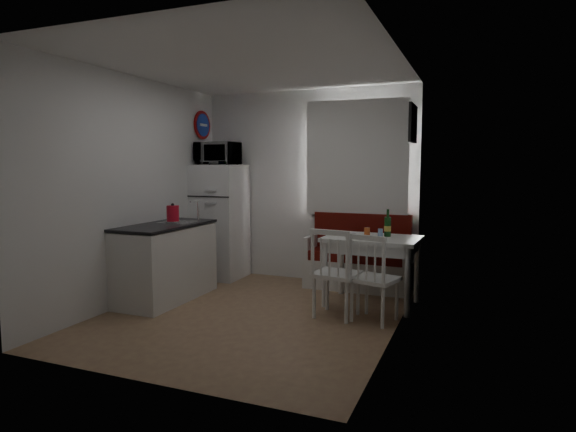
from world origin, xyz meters
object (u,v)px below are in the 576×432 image
object	(u,v)px
microwave	(218,154)
kettle	(173,214)
kitchen_counter	(166,261)
dining_table	(372,245)
fridge	(220,221)
chair_left	(334,264)
chair_right	(373,269)
wine_bottle	(388,223)
bench	(358,264)

from	to	relation	value
microwave	kettle	size ratio (longest dim) A/B	2.43
kitchen_counter	kettle	size ratio (longest dim) A/B	5.72
dining_table	fridge	distance (m)	2.35
dining_table	chair_left	distance (m)	0.72
microwave	kettle	distance (m)	1.33
dining_table	microwave	size ratio (longest dim) A/B	1.91
fridge	microwave	size ratio (longest dim) A/B	2.84
fridge	kettle	size ratio (longest dim) A/B	6.90
dining_table	chair_right	xyz separation A→B (m)	(0.15, -0.66, -0.13)
chair_right	wine_bottle	xyz separation A→B (m)	(-0.00, 0.76, 0.38)
chair_left	fridge	world-z (taller)	fridge
microwave	wine_bottle	xyz separation A→B (m)	(2.43, -0.41, -0.81)
kitchen_counter	microwave	world-z (taller)	microwave
microwave	chair_right	bearing A→B (deg)	-25.80
chair_right	wine_bottle	bearing A→B (deg)	105.13
kitchen_counter	wine_bottle	distance (m)	2.62
chair_left	kitchen_counter	bearing A→B (deg)	-173.08
dining_table	microwave	xyz separation A→B (m)	(-2.28, 0.51, 1.05)
chair_left	microwave	size ratio (longest dim) A/B	0.90
bench	kitchen_counter	bearing A→B (deg)	-145.68
microwave	kettle	xyz separation A→B (m)	(0.03, -1.11, -0.73)
dining_table	bench	bearing A→B (deg)	117.32
chair_left	chair_right	distance (m)	0.40
chair_right	microwave	distance (m)	2.95
bench	kettle	world-z (taller)	kettle
kitchen_counter	bench	world-z (taller)	kitchen_counter
microwave	wine_bottle	world-z (taller)	microwave
bench	chair_left	distance (m)	1.37
dining_table	chair_left	world-z (taller)	chair_left
microwave	kettle	bearing A→B (deg)	-88.46
microwave	wine_bottle	distance (m)	2.59
chair_right	kitchen_counter	bearing A→B (deg)	-164.41
chair_right	microwave	bearing A→B (deg)	169.33
bench	fridge	size ratio (longest dim) A/B	0.84
fridge	microwave	xyz separation A→B (m)	(0.00, -0.05, 0.95)
chair_left	microwave	distance (m)	2.62
chair_left	microwave	xyz separation A→B (m)	(-2.03, 1.18, 1.17)
microwave	dining_table	bearing A→B (deg)	-12.65
kettle	chair_left	bearing A→B (deg)	-1.86
bench	kettle	bearing A→B (deg)	-146.63
dining_table	microwave	distance (m)	2.56
dining_table	kettle	size ratio (longest dim) A/B	4.63
dining_table	kettle	distance (m)	2.35
dining_table	chair_right	size ratio (longest dim) A/B	2.07
chair_left	bench	bearing A→B (deg)	99.17
chair_left	microwave	world-z (taller)	microwave
dining_table	chair_left	bearing A→B (deg)	-108.20
chair_right	fridge	world-z (taller)	fridge
fridge	wine_bottle	distance (m)	2.48
chair_left	kettle	size ratio (longest dim) A/B	2.19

